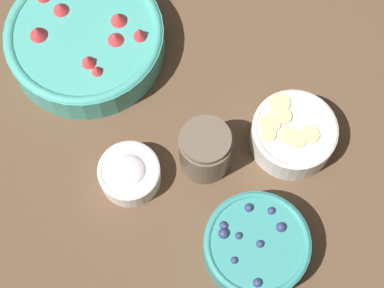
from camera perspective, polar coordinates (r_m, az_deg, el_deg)
The scene contains 6 objects.
ground_plane at distance 1.06m, azimuth 0.43°, elevation 2.07°, with size 4.00×4.00×0.00m, color brown.
bowl_strawberries at distance 1.10m, azimuth -9.46°, elevation 9.22°, with size 0.26×0.26×0.08m.
bowl_blueberries at distance 0.96m, azimuth 5.71°, elevation -9.02°, with size 0.16×0.16×0.07m.
bowl_bananas at distance 1.02m, azimuth 8.98°, elevation 0.91°, with size 0.13×0.13×0.06m.
bowl_cream at distance 1.00m, azimuth -5.58°, elevation -2.59°, with size 0.10×0.10×0.05m.
jar_chocolate at distance 0.99m, azimuth 1.19°, elevation -0.58°, with size 0.08×0.08×0.10m.
Camera 1 is at (0.33, -0.25, 0.97)m, focal length 60.00 mm.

